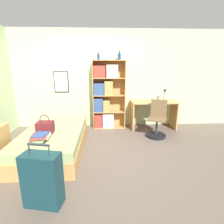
{
  "coord_description": "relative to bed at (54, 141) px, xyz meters",
  "views": [
    {
      "loc": [
        0.33,
        -3.25,
        1.65
      ],
      "look_at": [
        0.5,
        0.19,
        0.75
      ],
      "focal_mm": 28.0,
      "sensor_mm": 36.0,
      "label": 1
    }
  ],
  "objects": [
    {
      "name": "ground_plane",
      "position": [
        0.67,
        -0.02,
        -0.22
      ],
      "size": [
        14.0,
        14.0,
        0.0
      ],
      "primitive_type": "plane",
      "color": "#66564C"
    },
    {
      "name": "wall_back",
      "position": [
        0.67,
        1.58,
        1.08
      ],
      "size": [
        10.0,
        0.09,
        2.6
      ],
      "color": "beige",
      "rests_on": "ground_plane"
    },
    {
      "name": "bed",
      "position": [
        0.0,
        0.0,
        0.0
      ],
      "size": [
        1.13,
        1.93,
        0.44
      ],
      "color": "tan",
      "rests_on": "ground_plane"
    },
    {
      "name": "handbag",
      "position": [
        -0.1,
        -0.13,
        0.33
      ],
      "size": [
        0.29,
        0.23,
        0.35
      ],
      "color": "maroon",
      "rests_on": "bed"
    },
    {
      "name": "book_stack_on_bed",
      "position": [
        -0.09,
        -0.46,
        0.27
      ],
      "size": [
        0.35,
        0.41,
        0.11
      ],
      "color": "#232328",
      "rests_on": "bed"
    },
    {
      "name": "suitcase",
      "position": [
        0.26,
        -1.42,
        0.12
      ],
      "size": [
        0.48,
        0.31,
        0.81
      ],
      "color": "#143842",
      "rests_on": "ground_plane"
    },
    {
      "name": "bookcase",
      "position": [
        1.05,
        1.37,
        0.67
      ],
      "size": [
        0.86,
        0.32,
        1.81
      ],
      "color": "tan",
      "rests_on": "ground_plane"
    },
    {
      "name": "bottle_green",
      "position": [
        0.88,
        1.33,
        1.67
      ],
      "size": [
        0.07,
        0.07,
        0.2
      ],
      "color": "navy",
      "rests_on": "bookcase"
    },
    {
      "name": "bottle_brown",
      "position": [
        1.16,
        1.34,
        1.68
      ],
      "size": [
        0.07,
        0.07,
        0.23
      ],
      "color": "#B7BCC1",
      "rests_on": "bookcase"
    },
    {
      "name": "bottle_clear",
      "position": [
        1.42,
        1.38,
        1.68
      ],
      "size": [
        0.08,
        0.08,
        0.23
      ],
      "color": "navy",
      "rests_on": "bookcase"
    },
    {
      "name": "desk",
      "position": [
        2.34,
        1.25,
        0.31
      ],
      "size": [
        1.19,
        0.57,
        0.75
      ],
      "color": "tan",
      "rests_on": "ground_plane"
    },
    {
      "name": "desk_lamp",
      "position": [
        2.65,
        1.31,
        0.77
      ],
      "size": [
        0.15,
        0.11,
        0.36
      ],
      "color": "black",
      "rests_on": "desk"
    },
    {
      "name": "desk_chair",
      "position": [
        2.28,
        0.66,
        0.07
      ],
      "size": [
        0.56,
        0.56,
        0.88
      ],
      "color": "black",
      "rests_on": "ground_plane"
    }
  ]
}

